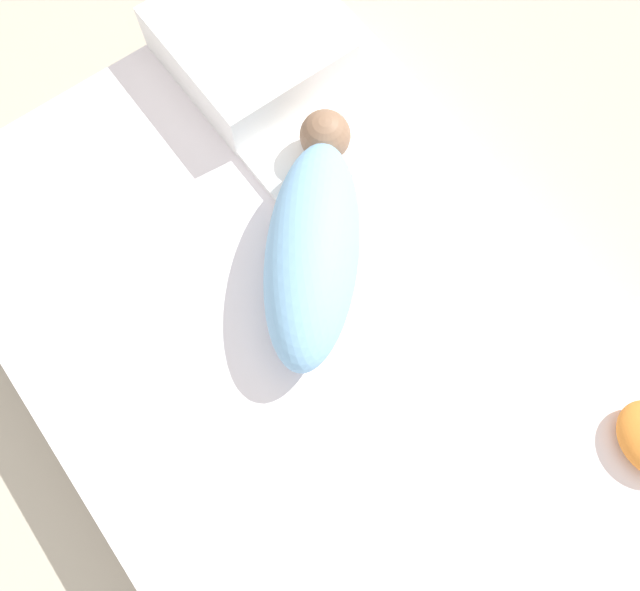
# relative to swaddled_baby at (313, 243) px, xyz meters

# --- Properties ---
(ground_plane) EXTENTS (12.00, 12.00, 0.00)m
(ground_plane) POSITION_rel_swaddled_baby_xyz_m (0.15, -0.08, -0.27)
(ground_plane) COLOR #B2A893
(bed_mattress) EXTENTS (1.58, 1.03, 0.19)m
(bed_mattress) POSITION_rel_swaddled_baby_xyz_m (0.15, -0.08, -0.18)
(bed_mattress) COLOR white
(bed_mattress) RESTS_ON ground_plane
(burp_cloth) EXTENTS (0.19, 0.22, 0.02)m
(burp_cloth) POSITION_rel_swaddled_baby_xyz_m (-0.19, 0.12, -0.07)
(burp_cloth) COLOR white
(burp_cloth) RESTS_ON bed_mattress
(swaddled_baby) EXTENTS (0.46, 0.44, 0.17)m
(swaddled_baby) POSITION_rel_swaddled_baby_xyz_m (0.00, 0.00, 0.00)
(swaddled_baby) COLOR #7FB7E5
(swaddled_baby) RESTS_ON bed_mattress
(pillow) EXTENTS (0.36, 0.32, 0.11)m
(pillow) POSITION_rel_swaddled_baby_xyz_m (-0.46, 0.17, -0.03)
(pillow) COLOR white
(pillow) RESTS_ON bed_mattress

